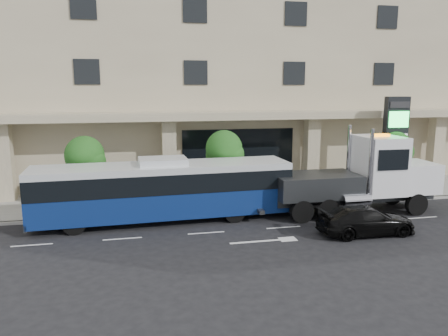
# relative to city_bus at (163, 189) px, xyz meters

# --- Properties ---
(ground) EXTENTS (120.00, 120.00, 0.00)m
(ground) POSITION_rel_city_bus_xyz_m (5.85, -0.95, -1.73)
(ground) COLOR black
(ground) RESTS_ON ground
(sidewalk) EXTENTS (120.00, 6.00, 0.15)m
(sidewalk) POSITION_rel_city_bus_xyz_m (5.85, 4.05, -1.66)
(sidewalk) COLOR gray
(sidewalk) RESTS_ON ground
(curb) EXTENTS (120.00, 0.30, 0.15)m
(curb) POSITION_rel_city_bus_xyz_m (5.85, 1.05, -1.66)
(curb) COLOR gray
(curb) RESTS_ON ground
(convention_center) EXTENTS (60.00, 17.60, 20.00)m
(convention_center) POSITION_rel_city_bus_xyz_m (5.85, 14.47, 8.24)
(convention_center) COLOR tan
(convention_center) RESTS_ON ground
(tree_left) EXTENTS (2.27, 2.20, 4.22)m
(tree_left) POSITION_rel_city_bus_xyz_m (-4.12, 2.64, 1.38)
(tree_left) COLOR #422B19
(tree_left) RESTS_ON sidewalk
(tree_mid) EXTENTS (2.28, 2.20, 4.38)m
(tree_mid) POSITION_rel_city_bus_xyz_m (3.88, 2.64, 1.53)
(tree_mid) COLOR #422B19
(tree_mid) RESTS_ON sidewalk
(tree_right) EXTENTS (2.10, 2.00, 4.04)m
(tree_right) POSITION_rel_city_bus_xyz_m (15.38, 2.64, 1.30)
(tree_right) COLOR #422B19
(tree_right) RESTS_ON sidewalk
(city_bus) EXTENTS (13.53, 3.32, 3.40)m
(city_bus) POSITION_rel_city_bus_xyz_m (0.00, 0.00, 0.00)
(city_bus) COLOR black
(city_bus) RESTS_ON ground
(tow_truck) EXTENTS (10.72, 2.78, 4.89)m
(tow_truck) POSITION_rel_city_bus_xyz_m (11.11, -0.72, 0.28)
(tow_truck) COLOR #2D3033
(tow_truck) RESTS_ON ground
(black_sedan) EXTENTS (4.79, 1.98, 1.38)m
(black_sedan) POSITION_rel_city_bus_xyz_m (9.39, -4.22, -1.04)
(black_sedan) COLOR black
(black_sedan) RESTS_ON ground
(signage_pylon) EXTENTS (1.60, 0.66, 6.29)m
(signage_pylon) POSITION_rel_city_bus_xyz_m (15.58, 3.16, 1.61)
(signage_pylon) COLOR black
(signage_pylon) RESTS_ON sidewalk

